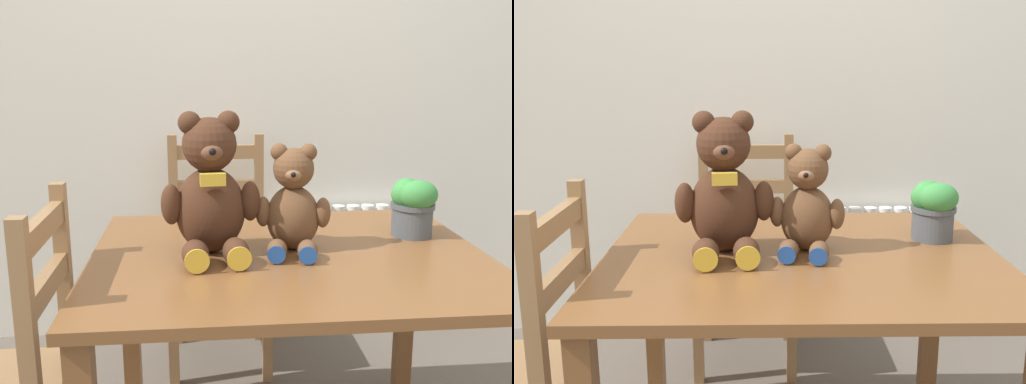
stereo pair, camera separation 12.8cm
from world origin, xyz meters
The scene contains 7 objects.
wall_back centered at (0.00, 1.54, 1.30)m, with size 8.00×0.04×2.60m, color silver.
radiator centered at (0.43, 1.47, 0.28)m, with size 0.71×0.10×0.63m.
dining_table centered at (0.00, 0.46, 0.64)m, with size 1.14×0.93×0.74m.
wooden_chair_behind centered at (-0.18, 1.26, 0.47)m, with size 0.42×0.41×0.98m.
teddy_bear_left centered at (-0.22, 0.49, 0.92)m, with size 0.29×0.29×0.41m.
teddy_bear_right centered at (0.02, 0.49, 0.88)m, with size 0.22×0.24×0.32m.
potted_plant centered at (0.42, 0.59, 0.85)m, with size 0.14×0.16×0.19m.
Camera 1 is at (-0.25, -1.10, 1.28)m, focal length 40.00 mm.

